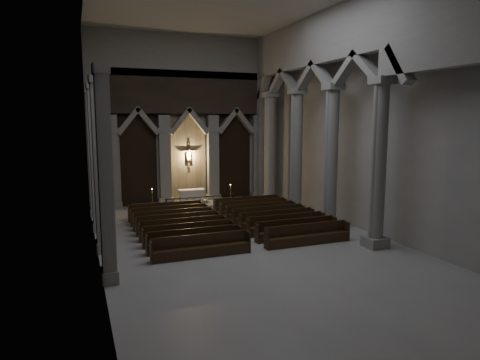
{
  "coord_description": "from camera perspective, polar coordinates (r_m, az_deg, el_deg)",
  "views": [
    {
      "loc": [
        -7.74,
        -18.72,
        6.09
      ],
      "look_at": [
        0.66,
        3.0,
        2.78
      ],
      "focal_mm": 32.0,
      "sensor_mm": 36.0,
      "label": 1
    }
  ],
  "objects": [
    {
      "name": "pews",
      "position": [
        23.81,
        -1.53,
        -5.92
      ],
      "size": [
        9.94,
        8.43,
        1.01
      ],
      "color": "black",
      "rests_on": "ground"
    },
    {
      "name": "sanctuary_wall",
      "position": [
        31.24,
        -6.88,
        8.99
      ],
      "size": [
        14.0,
        0.77,
        12.0
      ],
      "color": "gray",
      "rests_on": "ground"
    },
    {
      "name": "right_arcade",
      "position": [
        24.09,
        12.54,
        12.03
      ],
      "size": [
        1.0,
        24.0,
        12.0
      ],
      "color": "gray",
      "rests_on": "ground"
    },
    {
      "name": "room",
      "position": [
        20.32,
        1.34,
        12.35
      ],
      "size": [
        24.0,
        24.1,
        12.0
      ],
      "color": "#A5A29C",
      "rests_on": "ground"
    },
    {
      "name": "left_pilasters",
      "position": [
        22.35,
        -18.51,
        2.07
      ],
      "size": [
        0.6,
        13.0,
        8.03
      ],
      "color": "gray",
      "rests_on": "ground"
    },
    {
      "name": "altar",
      "position": [
        31.06,
        -6.51,
        -2.1
      ],
      "size": [
        1.86,
        0.74,
        0.95
      ],
      "color": "beige",
      "rests_on": "sanctuary_step"
    },
    {
      "name": "candle_stand_right",
      "position": [
        30.12,
        -1.27,
        -2.75
      ],
      "size": [
        0.27,
        0.27,
        1.58
      ],
      "color": "gold",
      "rests_on": "ground"
    },
    {
      "name": "sanctuary_step",
      "position": [
        30.92,
        -6.24,
        -3.18
      ],
      "size": [
        8.5,
        2.6,
        0.15
      ],
      "primitive_type": "cube",
      "color": "gray",
      "rests_on": "ground"
    },
    {
      "name": "candle_stand_left",
      "position": [
        28.72,
        -11.58,
        -3.43
      ],
      "size": [
        0.27,
        0.27,
        1.61
      ],
      "color": "gold",
      "rests_on": "ground"
    },
    {
      "name": "worshipper",
      "position": [
        28.68,
        -0.94,
        -2.95
      ],
      "size": [
        0.51,
        0.42,
        1.2
      ],
      "primitive_type": "imported",
      "rotation": [
        0.0,
        0.0,
        0.36
      ],
      "color": "black",
      "rests_on": "ground"
    },
    {
      "name": "altar_rail",
      "position": [
        29.08,
        -5.33,
        -2.8
      ],
      "size": [
        4.73,
        0.09,
        0.93
      ],
      "color": "black",
      "rests_on": "ground"
    }
  ]
}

